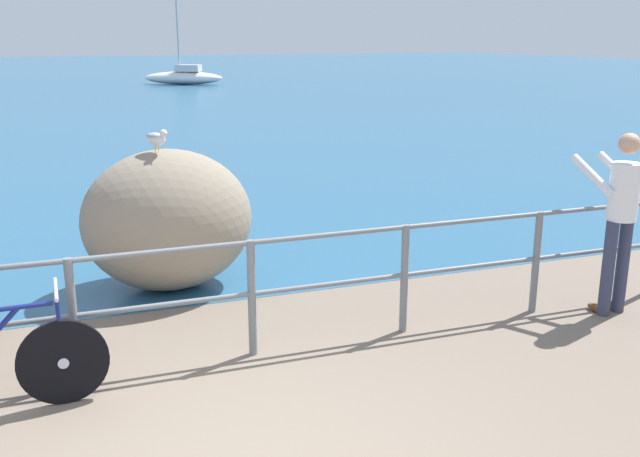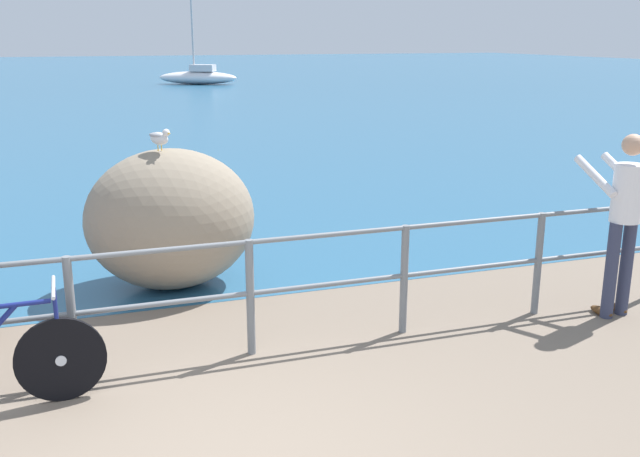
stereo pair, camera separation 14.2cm
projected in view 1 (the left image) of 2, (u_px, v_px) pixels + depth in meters
The scene contains 7 objects.
ground_plane at pixel (83, 124), 22.36m from camera, with size 120.00×120.00×0.10m, color #756656.
sea_surface at pixel (66, 75), 47.84m from camera, with size 120.00×90.00×0.01m, color #285B7F.
promenade_railing at pixel (165, 294), 5.72m from camera, with size 10.07×0.07×1.02m.
person_at_railing at pixel (619, 215), 6.78m from camera, with size 0.50×0.66×1.78m.
breakwater_boulder_main at pixel (168, 220), 7.54m from camera, with size 1.80×1.45×1.51m.
seagull at pixel (156, 138), 7.19m from camera, with size 0.24×0.32×0.23m.
sailboat at pixel (184, 77), 38.91m from camera, with size 4.50×3.20×4.90m.
Camera 1 is at (-0.67, -3.64, 2.66)m, focal length 39.91 mm.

